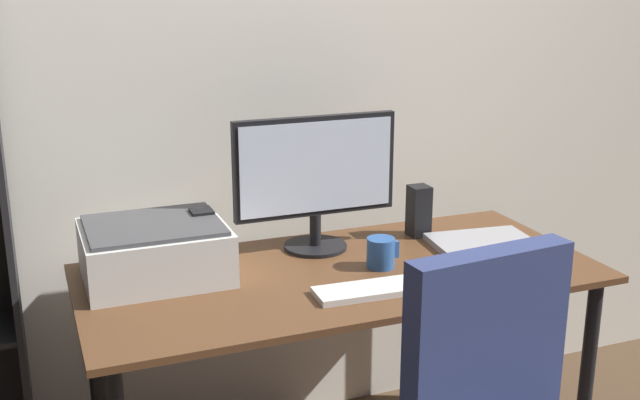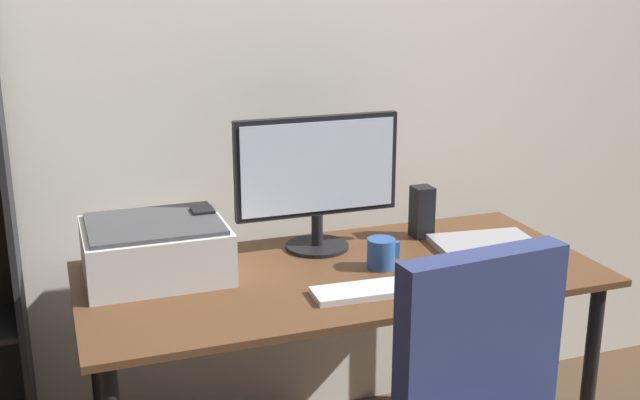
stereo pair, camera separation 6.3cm
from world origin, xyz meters
TOP-DOWN VIEW (x-y plane):
  - back_wall at (0.00, 0.52)m, footprint 6.40×0.10m
  - desk at (0.00, 0.00)m, footprint 1.51×0.70m
  - monitor at (-0.00, 0.21)m, footprint 0.52×0.20m
  - keyboard at (-0.00, -0.18)m, footprint 0.29×0.12m
  - mouse at (0.22, -0.19)m, footprint 0.07×0.11m
  - coffee_mug at (0.12, -0.02)m, footprint 0.10×0.08m
  - laptop at (0.50, 0.02)m, footprint 0.34×0.27m
  - speaker_left at (-0.36, 0.20)m, footprint 0.06×0.07m
  - speaker_right at (0.36, 0.20)m, footprint 0.06×0.07m
  - printer at (-0.51, 0.15)m, footprint 0.40×0.34m

SIDE VIEW (x-z plane):
  - desk at x=0.00m, z-range 0.28..1.02m
  - keyboard at x=0.00m, z-range 0.74..0.76m
  - laptop at x=0.50m, z-range 0.74..0.76m
  - mouse at x=0.22m, z-range 0.74..0.77m
  - coffee_mug at x=0.12m, z-range 0.74..0.83m
  - printer at x=-0.51m, z-range 0.74..0.90m
  - speaker_left at x=-0.36m, z-range 0.74..0.91m
  - speaker_right at x=0.36m, z-range 0.74..0.91m
  - monitor at x=0.00m, z-range 0.77..1.19m
  - back_wall at x=0.00m, z-range 0.00..2.60m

